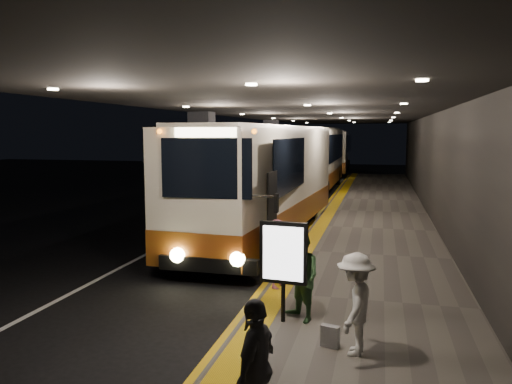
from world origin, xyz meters
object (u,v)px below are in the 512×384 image
at_px(info_sign, 283,255).
at_px(coach_second, 315,162).
at_px(bag_polka, 330,336).
at_px(coach_main, 265,186).
at_px(passenger_waiting_grey, 256,366).
at_px(passenger_boarding, 279,254).
at_px(stanchion_post, 281,257).
at_px(passenger_waiting_green, 300,277).
at_px(coach_third, 333,153).
at_px(passenger_waiting_white, 355,304).

bearing_deg(info_sign, coach_second, 100.93).
bearing_deg(bag_polka, coach_second, 98.06).
height_order(coach_main, passenger_waiting_grey, coach_main).
relative_size(coach_main, passenger_boarding, 7.82).
xyz_separation_m(passenger_boarding, info_sign, (0.48, -2.00, 0.49)).
bearing_deg(coach_second, bag_polka, -81.81).
relative_size(passenger_boarding, bag_polka, 4.33).
xyz_separation_m(coach_second, stanchion_post, (1.81, -19.89, -1.11)).
bearing_deg(passenger_waiting_green, coach_main, 153.08).
distance_m(passenger_waiting_green, info_sign, 0.54).
xyz_separation_m(coach_second, bag_polka, (3.30, -23.33, -1.50)).
bearing_deg(passenger_waiting_green, bag_polka, -12.17).
height_order(passenger_waiting_green, info_sign, info_sign).
relative_size(coach_third, passenger_waiting_white, 7.32).
bearing_deg(coach_main, passenger_waiting_white, -64.81).
bearing_deg(passenger_waiting_white, passenger_waiting_grey, -14.75).
relative_size(coach_second, info_sign, 6.46).
bearing_deg(stanchion_post, passenger_boarding, -84.80).
height_order(passenger_waiting_green, passenger_waiting_white, passenger_waiting_green).
height_order(coach_main, passenger_boarding, coach_main).
distance_m(coach_main, info_sign, 8.30).
distance_m(passenger_boarding, stanchion_post, 0.59).
bearing_deg(info_sign, passenger_boarding, 108.62).
bearing_deg(bag_polka, coach_third, 95.26).
height_order(coach_third, stanchion_post, coach_third).
distance_m(coach_second, bag_polka, 23.61).
xyz_separation_m(bag_polka, stanchion_post, (-1.49, 3.44, 0.39)).
xyz_separation_m(coach_third, info_sign, (2.51, -36.79, -0.36)).
height_order(passenger_waiting_grey, info_sign, info_sign).
height_order(passenger_waiting_green, bag_polka, passenger_waiting_green).
relative_size(coach_third, bag_polka, 33.02).
bearing_deg(stanchion_post, coach_main, 107.10).
xyz_separation_m(coach_main, passenger_waiting_grey, (2.56, -11.45, -0.85)).
height_order(bag_polka, info_sign, info_sign).
bearing_deg(coach_main, coach_second, 94.16).
height_order(passenger_waiting_green, passenger_waiting_grey, passenger_waiting_green).
height_order(passenger_boarding, passenger_waiting_green, passenger_waiting_green).
relative_size(passenger_waiting_grey, bag_polka, 4.50).
relative_size(coach_main, bag_polka, 33.83).
distance_m(coach_second, passenger_waiting_grey, 26.05).
bearing_deg(coach_third, passenger_boarding, -89.40).
relative_size(passenger_waiting_green, passenger_waiting_grey, 1.03).
bearing_deg(passenger_waiting_white, passenger_waiting_green, -130.26).
bearing_deg(passenger_waiting_green, passenger_waiting_grey, -43.69).
height_order(coach_third, passenger_waiting_green, coach_third).
relative_size(coach_third, passenger_waiting_green, 7.11).
xyz_separation_m(passenger_boarding, passenger_waiting_green, (0.78, -1.84, 0.06)).
relative_size(coach_third, passenger_boarding, 7.63).
relative_size(coach_second, coach_third, 1.02).
distance_m(passenger_waiting_grey, info_sign, 3.51).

